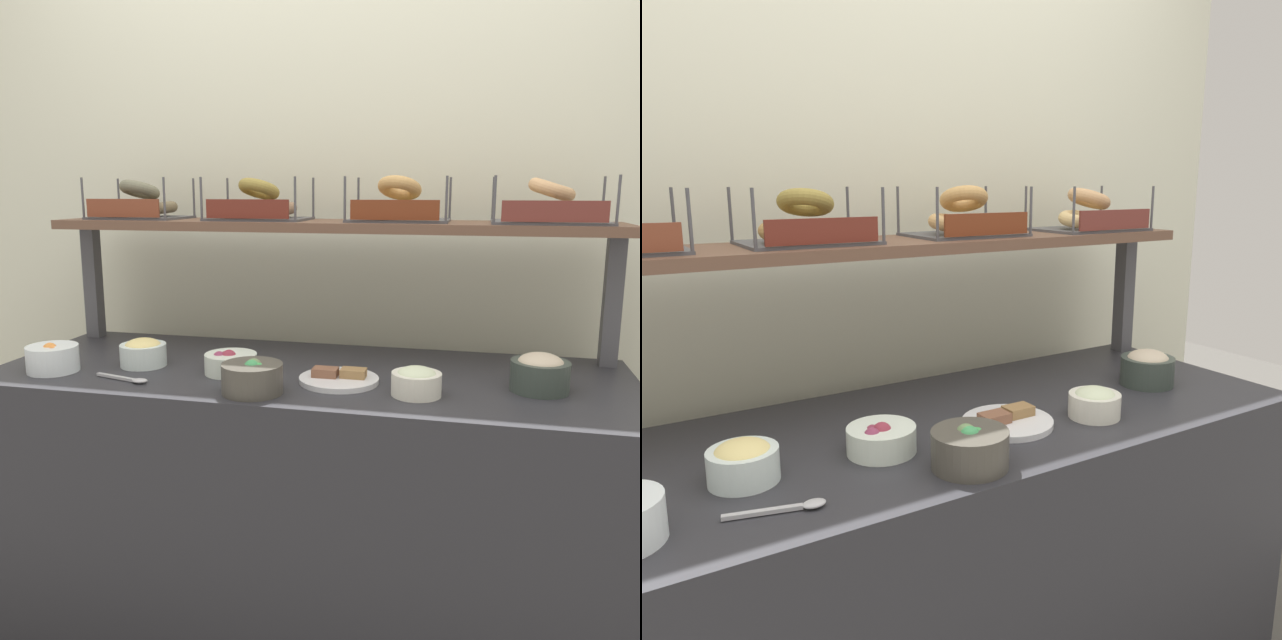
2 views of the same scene
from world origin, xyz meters
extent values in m
cube|color=silver|center=(0.00, 0.55, 1.20)|extent=(3.07, 0.06, 2.40)
cube|color=#2D2D33|center=(0.00, 0.00, 0.42)|extent=(1.87, 0.70, 0.85)
cube|color=#4C4C51|center=(0.88, 0.27, 1.05)|extent=(0.05, 0.05, 0.40)
cube|color=brown|center=(0.00, 0.27, 1.26)|extent=(1.83, 0.32, 0.03)
cylinder|color=white|center=(-0.21, -0.08, 0.88)|extent=(0.15, 0.15, 0.06)
sphere|color=#8A354C|center=(-0.23, -0.07, 0.90)|extent=(0.03, 0.03, 0.03)
sphere|color=#913959|center=(-0.24, -0.10, 0.90)|extent=(0.04, 0.04, 0.04)
sphere|color=#A02C42|center=(-0.22, -0.09, 0.90)|extent=(0.03, 0.03, 0.03)
sphere|color=#973144|center=(-0.22, -0.09, 0.90)|extent=(0.04, 0.04, 0.04)
cylinder|color=#39433C|center=(0.65, -0.05, 0.89)|extent=(0.15, 0.15, 0.08)
ellipsoid|color=beige|center=(0.65, -0.05, 0.93)|extent=(0.12, 0.12, 0.06)
cylinder|color=white|center=(-0.50, -0.06, 0.88)|extent=(0.14, 0.14, 0.07)
ellipsoid|color=#F9E38B|center=(-0.50, -0.06, 0.91)|extent=(0.11, 0.11, 0.05)
cylinder|color=white|center=(0.34, -0.17, 0.88)|extent=(0.13, 0.13, 0.06)
ellipsoid|color=beige|center=(0.34, -0.17, 0.91)|extent=(0.10, 0.10, 0.04)
cylinder|color=#4B483F|center=(-0.09, -0.25, 0.89)|extent=(0.16, 0.16, 0.08)
sphere|color=#46A45F|center=(-0.09, -0.25, 0.92)|extent=(0.04, 0.04, 0.04)
sphere|color=#45A755|center=(-0.07, -0.24, 0.92)|extent=(0.03, 0.03, 0.03)
sphere|color=#6D8E5A|center=(-0.09, -0.23, 0.92)|extent=(0.04, 0.04, 0.04)
cylinder|color=white|center=(0.11, -0.10, 0.86)|extent=(0.22, 0.22, 0.01)
cube|color=brown|center=(0.08, -0.10, 0.88)|extent=(0.07, 0.05, 0.02)
cube|color=#9B7345|center=(0.15, -0.09, 0.88)|extent=(0.07, 0.05, 0.02)
cube|color=#B7B7BC|center=(-0.51, -0.22, 0.86)|extent=(0.14, 0.05, 0.01)
ellipsoid|color=#B7B7BC|center=(-0.42, -0.24, 0.86)|extent=(0.04, 0.03, 0.01)
cylinder|color=#4C4C51|center=(-0.53, 0.17, 1.35)|extent=(0.01, 0.01, 0.14)
cylinder|color=#4C4C51|center=(-0.53, 0.40, 1.35)|extent=(0.01, 0.01, 0.14)
cube|color=#4C4C51|center=(-0.24, 0.28, 1.28)|extent=(0.32, 0.24, 0.01)
cylinder|color=#4C4C51|center=(-0.40, 0.16, 1.35)|extent=(0.01, 0.01, 0.14)
cylinder|color=#4C4C51|center=(-0.08, 0.16, 1.35)|extent=(0.01, 0.01, 0.14)
cylinder|color=#4C4C51|center=(-0.40, 0.39, 1.35)|extent=(0.01, 0.01, 0.14)
cylinder|color=#4C4C51|center=(-0.08, 0.39, 1.35)|extent=(0.01, 0.01, 0.14)
cube|color=maroon|center=(-0.24, 0.16, 1.32)|extent=(0.27, 0.01, 0.06)
torus|color=#A97F45|center=(-0.30, 0.25, 1.31)|extent=(0.20, 0.20, 0.05)
torus|color=#906E52|center=(-0.19, 0.31, 1.31)|extent=(0.19, 0.19, 0.05)
torus|color=olive|center=(-0.24, 0.28, 1.38)|extent=(0.20, 0.20, 0.08)
cube|color=#4C4C51|center=(0.23, 0.28, 1.28)|extent=(0.32, 0.24, 0.01)
cylinder|color=#4C4C51|center=(0.07, 0.17, 1.35)|extent=(0.01, 0.01, 0.14)
cylinder|color=#4C4C51|center=(0.38, 0.17, 1.35)|extent=(0.01, 0.01, 0.14)
cylinder|color=#4C4C51|center=(0.07, 0.40, 1.35)|extent=(0.01, 0.01, 0.14)
cylinder|color=#4C4C51|center=(0.38, 0.40, 1.35)|extent=(0.01, 0.01, 0.14)
cube|color=maroon|center=(0.23, 0.16, 1.32)|extent=(0.27, 0.01, 0.06)
torus|color=tan|center=(0.17, 0.25, 1.32)|extent=(0.20, 0.20, 0.06)
torus|color=tan|center=(0.27, 0.32, 1.31)|extent=(0.17, 0.17, 0.05)
torus|color=tan|center=(0.23, 0.28, 1.38)|extent=(0.18, 0.18, 0.09)
cube|color=#4C4C51|center=(0.68, 0.25, 1.28)|extent=(0.34, 0.24, 0.01)
cylinder|color=#4C4C51|center=(0.52, 0.14, 1.35)|extent=(0.01, 0.01, 0.14)
cylinder|color=#4C4C51|center=(0.85, 0.14, 1.35)|extent=(0.01, 0.01, 0.14)
cylinder|color=#4C4C51|center=(0.52, 0.37, 1.35)|extent=(0.01, 0.01, 0.14)
cylinder|color=#4C4C51|center=(0.85, 0.37, 1.35)|extent=(0.01, 0.01, 0.14)
cube|color=brown|center=(0.68, 0.13, 1.32)|extent=(0.29, 0.01, 0.06)
torus|color=#DEBB79|center=(0.62, 0.22, 1.32)|extent=(0.15, 0.15, 0.06)
torus|color=tan|center=(0.73, 0.29, 1.31)|extent=(0.18, 0.18, 0.05)
torus|color=tan|center=(0.68, 0.25, 1.38)|extent=(0.16, 0.16, 0.08)
camera|label=1|loc=(0.48, -1.82, 1.38)|focal=36.76mm
camera|label=2|loc=(-0.75, -1.29, 1.43)|focal=35.76mm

